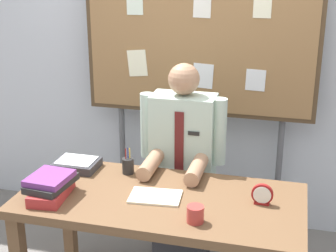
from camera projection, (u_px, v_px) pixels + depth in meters
The scene contains 10 objects.
back_wall at pixel (205, 48), 3.62m from camera, with size 6.40×0.08×2.70m, color silver.
desk at pixel (160, 213), 2.74m from camera, with size 1.55×0.73×0.76m.
person at pixel (182, 175), 3.24m from camera, with size 0.55×0.56×1.37m.
bulletin_board at pixel (199, 41), 3.40m from camera, with size 1.62×0.09×2.01m.
book_stack at pixel (51, 186), 2.68m from camera, with size 0.22×0.31×0.13m.
open_notebook at pixel (155, 197), 2.69m from camera, with size 0.28×0.18×0.01m, color #F4EFCC.
desk_clock at pixel (262, 195), 2.61m from camera, with size 0.11×0.04×0.11m.
coffee_mug at pixel (195, 214), 2.44m from camera, with size 0.09×0.09×0.09m, color #B23833.
pen_holder at pixel (128, 166), 2.97m from camera, with size 0.07×0.07×0.16m.
paper_tray at pixel (77, 164), 3.05m from camera, with size 0.26×0.20×0.06m.
Camera 1 is at (0.66, -2.34, 2.02)m, focal length 53.38 mm.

